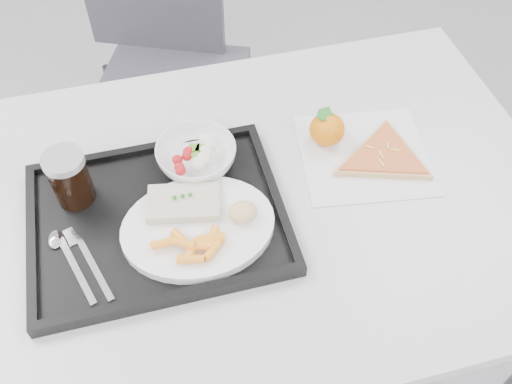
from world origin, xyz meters
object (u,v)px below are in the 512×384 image
at_px(pizza_slice, 384,156).
at_px(chair, 163,49).
at_px(table, 243,220).
at_px(tray, 158,219).
at_px(dinner_plate, 198,227).
at_px(tangerine, 327,129).
at_px(salad_bowl, 196,156).
at_px(cola_glass, 70,177).

bearing_deg(pizza_slice, chair, 115.17).
height_order(table, chair, chair).
relative_size(tray, pizza_slice, 1.75).
relative_size(table, tray, 2.67).
distance_m(tray, dinner_plate, 0.08).
distance_m(chair, tangerine, 0.76).
xyz_separation_m(tangerine, pizza_slice, (0.09, -0.08, -0.02)).
relative_size(tray, dinner_plate, 1.67).
xyz_separation_m(chair, salad_bowl, (-0.01, -0.68, 0.25)).
bearing_deg(chair, salad_bowl, -90.58).
bearing_deg(cola_glass, tangerine, 3.74).
bearing_deg(cola_glass, pizza_slice, -4.33).
bearing_deg(pizza_slice, tangerine, 140.81).
relative_size(salad_bowl, cola_glass, 1.41).
height_order(cola_glass, pizza_slice, cola_glass).
distance_m(table, tangerine, 0.25).
bearing_deg(pizza_slice, table, -175.25).
distance_m(table, tray, 0.18).
relative_size(salad_bowl, tangerine, 1.70).
relative_size(tray, salad_bowl, 2.96).
xyz_separation_m(table, tangerine, (0.20, 0.10, 0.10)).
height_order(tray, tangerine, tangerine).
xyz_separation_m(chair, tray, (-0.10, -0.79, 0.22)).
bearing_deg(chair, tangerine, -69.02).
bearing_deg(salad_bowl, tangerine, 1.98).
bearing_deg(tangerine, salad_bowl, -178.02).
bearing_deg(table, dinner_plate, -147.15).
bearing_deg(salad_bowl, tray, -131.33).
height_order(salad_bowl, cola_glass, cola_glass).
xyz_separation_m(table, chair, (-0.06, 0.77, -0.15)).
bearing_deg(salad_bowl, pizza_slice, -10.68).
bearing_deg(cola_glass, chair, 71.47).
relative_size(table, cola_glass, 11.11).
bearing_deg(tangerine, dinner_plate, -151.03).
height_order(dinner_plate, salad_bowl, salad_bowl).
relative_size(table, dinner_plate, 4.44).
xyz_separation_m(salad_bowl, cola_glass, (-0.23, -0.02, 0.03)).
relative_size(table, salad_bowl, 7.89).
relative_size(chair, salad_bowl, 6.11).
bearing_deg(tray, cola_glass, 148.56).
distance_m(tray, pizza_slice, 0.45).
bearing_deg(table, tray, -174.91).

